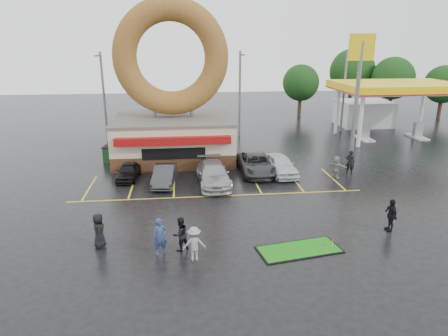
{
  "coord_description": "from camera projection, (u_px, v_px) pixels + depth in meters",
  "views": [
    {
      "loc": [
        -2.34,
        -21.6,
        10.04
      ],
      "look_at": [
        0.31,
        2.71,
        2.2
      ],
      "focal_mm": 32.0,
      "sensor_mm": 36.0,
      "label": 1
    }
  ],
  "objects": [
    {
      "name": "gas_station",
      "position": [
        381.0,
        100.0,
        44.5
      ],
      "size": [
        12.3,
        13.65,
        5.9
      ],
      "color": "silver",
      "rests_on": "ground"
    },
    {
      "name": "person_walker_near",
      "position": [
        336.0,
        167.0,
        30.29
      ],
      "size": [
        1.48,
        1.49,
        1.72
      ],
      "primitive_type": "imported",
      "rotation": [
        0.0,
        0.0,
        2.35
      ],
      "color": "gray",
      "rests_on": "ground"
    },
    {
      "name": "tree_far_c",
      "position": [
        352.0,
        71.0,
        56.42
      ],
      "size": [
        6.3,
        6.3,
        9.0
      ],
      "color": "#332114",
      "rests_on": "ground"
    },
    {
      "name": "streetlight_left",
      "position": [
        104.0,
        95.0,
        40.11
      ],
      "size": [
        0.4,
        2.21,
        9.0
      ],
      "color": "slate",
      "rests_on": "ground"
    },
    {
      "name": "car_black",
      "position": [
        128.0,
        171.0,
        30.12
      ],
      "size": [
        1.78,
        3.73,
        1.23
      ],
      "primitive_type": "imported",
      "rotation": [
        0.0,
        0.0,
        -0.09
      ],
      "color": "black",
      "rests_on": "ground"
    },
    {
      "name": "tree_far_a",
      "position": [
        393.0,
        78.0,
        53.25
      ],
      "size": [
        5.6,
        5.6,
        8.0
      ],
      "color": "#332114",
      "rests_on": "ground"
    },
    {
      "name": "dumpster",
      "position": [
        115.0,
        154.0,
        34.47
      ],
      "size": [
        1.95,
        1.44,
        1.3
      ],
      "primitive_type": "cube",
      "rotation": [
        0.0,
        0.0,
        -0.14
      ],
      "color": "#1A451E",
      "rests_on": "ground"
    },
    {
      "name": "person_bystander",
      "position": [
        99.0,
        231.0,
        20.04
      ],
      "size": [
        0.74,
        0.99,
        1.83
      ],
      "primitive_type": "imported",
      "rotation": [
        0.0,
        0.0,
        1.75
      ],
      "color": "black",
      "rests_on": "ground"
    },
    {
      "name": "streetlight_right",
      "position": [
        344.0,
        89.0,
        44.69
      ],
      "size": [
        0.4,
        2.21,
        9.0
      ],
      "color": "slate",
      "rests_on": "ground"
    },
    {
      "name": "person_blue",
      "position": [
        160.0,
        237.0,
        19.4
      ],
      "size": [
        0.77,
        0.59,
        1.87
      ],
      "primitive_type": "imported",
      "rotation": [
        0.0,
        0.0,
        0.24
      ],
      "color": "navy",
      "rests_on": "ground"
    },
    {
      "name": "person_hoodie",
      "position": [
        194.0,
        244.0,
        18.85
      ],
      "size": [
        1.13,
        0.66,
        1.73
      ],
      "primitive_type": "imported",
      "rotation": [
        0.0,
        0.0,
        3.16
      ],
      "color": "gray",
      "rests_on": "ground"
    },
    {
      "name": "putting_green",
      "position": [
        299.0,
        250.0,
        20.0
      ],
      "size": [
        4.42,
        2.5,
        0.52
      ],
      "color": "black",
      "rests_on": "ground"
    },
    {
      "name": "car_dgrey",
      "position": [
        165.0,
        175.0,
        29.02
      ],
      "size": [
        1.85,
        4.29,
        1.37
      ],
      "primitive_type": "imported",
      "rotation": [
        0.0,
        0.0,
        -0.1
      ],
      "color": "#2E2E31",
      "rests_on": "ground"
    },
    {
      "name": "person_cameraman",
      "position": [
        391.0,
        215.0,
        21.84
      ],
      "size": [
        0.46,
        1.08,
        1.84
      ],
      "primitive_type": "imported",
      "rotation": [
        0.0,
        0.0,
        -1.57
      ],
      "color": "black",
      "rests_on": "ground"
    },
    {
      "name": "person_blackjkt",
      "position": [
        180.0,
        234.0,
        19.78
      ],
      "size": [
        1.08,
        1.03,
        1.75
      ],
      "primitive_type": "imported",
      "rotation": [
        0.0,
        0.0,
        3.75
      ],
      "color": "black",
      "rests_on": "ground"
    },
    {
      "name": "tree_far_d",
      "position": [
        301.0,
        83.0,
        54.1
      ],
      "size": [
        4.9,
        4.9,
        7.0
      ],
      "color": "#332114",
      "rests_on": "ground"
    },
    {
      "name": "car_grey",
      "position": [
        256.0,
        164.0,
        31.39
      ],
      "size": [
        2.57,
        5.48,
        1.52
      ],
      "primitive_type": "imported",
      "rotation": [
        0.0,
        0.0,
        0.01
      ],
      "color": "#323134",
      "rests_on": "ground"
    },
    {
      "name": "donut_shop",
      "position": [
        173.0,
        108.0,
        34.36
      ],
      "size": [
        10.2,
        8.7,
        13.5
      ],
      "color": "#472B19",
      "rests_on": "ground"
    },
    {
      "name": "shell_sign",
      "position": [
        359.0,
        73.0,
        34.2
      ],
      "size": [
        2.2,
        0.36,
        10.6
      ],
      "color": "slate",
      "rests_on": "ground"
    },
    {
      "name": "car_white",
      "position": [
        280.0,
        165.0,
        31.1
      ],
      "size": [
        2.34,
        4.78,
        1.57
      ],
      "primitive_type": "imported",
      "rotation": [
        0.0,
        0.0,
        0.11
      ],
      "color": "silver",
      "rests_on": "ground"
    },
    {
      "name": "tree_far_b",
      "position": [
        444.0,
        84.0,
        52.17
      ],
      "size": [
        4.9,
        4.9,
        7.0
      ],
      "color": "#332114",
      "rests_on": "ground"
    },
    {
      "name": "streetlight_mid",
      "position": [
        240.0,
        92.0,
        42.5
      ],
      "size": [
        0.4,
        2.21,
        9.0
      ],
      "color": "slate",
      "rests_on": "ground"
    },
    {
      "name": "person_walker_far",
      "position": [
        350.0,
        162.0,
        31.18
      ],
      "size": [
        0.83,
        0.75,
        1.91
      ],
      "primitive_type": "imported",
      "rotation": [
        0.0,
        0.0,
        2.6
      ],
      "color": "black",
      "rests_on": "ground"
    },
    {
      "name": "car_silver",
      "position": [
        213.0,
        174.0,
        28.96
      ],
      "size": [
        2.43,
        5.49,
        1.57
      ],
      "primitive_type": "imported",
      "rotation": [
        0.0,
        0.0,
        0.04
      ],
      "color": "#999A9E",
      "rests_on": "ground"
    },
    {
      "name": "ground",
      "position": [
        224.0,
        217.0,
        23.75
      ],
      "size": [
        120.0,
        120.0,
        0.0
      ],
      "primitive_type": "plane",
      "color": "black",
      "rests_on": "ground"
    }
  ]
}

